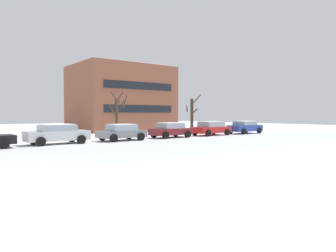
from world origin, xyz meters
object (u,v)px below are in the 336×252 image
object	(u,v)px
parked_car_gray	(122,132)
parked_car_blue	(245,127)
parked_car_maroon	(171,130)
parked_car_silver	(57,134)
parked_car_red	(211,128)

from	to	relation	value
parked_car_gray	parked_car_blue	distance (m)	15.37
parked_car_gray	parked_car_maroon	bearing A→B (deg)	0.91
parked_car_silver	parked_car_red	xyz separation A→B (m)	(15.37, -0.13, -0.02)
parked_car_red	parked_car_blue	distance (m)	5.12
parked_car_red	parked_car_blue	size ratio (longest dim) A/B	1.00
parked_car_red	parked_car_blue	world-z (taller)	parked_car_red
parked_car_maroon	parked_car_blue	world-z (taller)	parked_car_blue
parked_car_silver	parked_car_maroon	xyz separation A→B (m)	(10.25, -0.12, -0.03)
parked_car_blue	parked_car_silver	bearing A→B (deg)	179.29
parked_car_silver	parked_car_blue	distance (m)	20.49
parked_car_blue	parked_car_red	bearing A→B (deg)	178.58
parked_car_gray	parked_car_blue	world-z (taller)	parked_car_blue
parked_car_silver	parked_car_gray	world-z (taller)	parked_car_silver
parked_car_red	parked_car_gray	bearing A→B (deg)	-179.61
parked_car_red	parked_car_silver	bearing A→B (deg)	179.52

